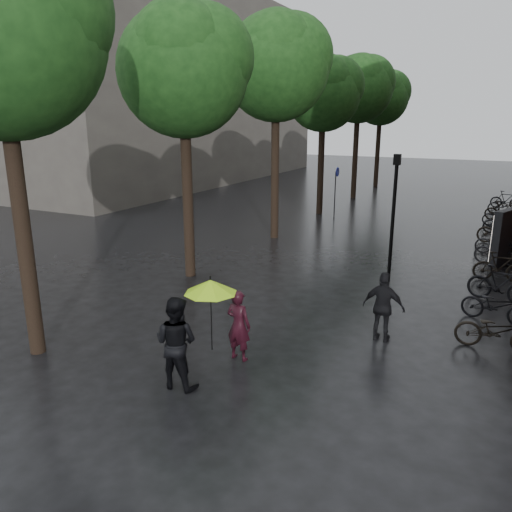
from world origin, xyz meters
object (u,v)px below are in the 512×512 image
Objects in this scene: parked_bicycles at (502,236)px; lamp_post at (394,205)px; person_black at (176,342)px; ad_lightbox at (503,239)px; person_burgundy at (239,325)px; pedestrian_walking at (383,307)px.

lamp_post is at bearing -117.04° from parked_bicycles.
ad_lightbox is (5.21, 11.29, 0.10)m from person_black.
lamp_post is at bearing -112.70° from ad_lightbox.
person_burgundy is 3.33m from pedestrian_walking.
pedestrian_walking is at bearing -84.15° from ad_lightbox.
ad_lightbox is at bearing -117.82° from person_black.
person_black is at bearing 54.49° from pedestrian_walking.
person_black reaches higher than person_burgundy.
person_black is at bearing -92.40° from ad_lightbox.
ad_lightbox is at bearing -110.64° from person_burgundy.
person_burgundy is 0.07× the size of parked_bicycles.
person_black is 15.10m from parked_bicycles.
person_burgundy is 0.77× the size of ad_lightbox.
pedestrian_walking is at bearing -131.64° from person_black.
parked_bicycles is (5.18, 14.18, -0.41)m from person_black.
pedestrian_walking is 4.84m from lamp_post.
person_black reaches higher than parked_bicycles.
parked_bicycles is at bearing 62.96° from lamp_post.
lamp_post is (2.14, 8.23, 1.45)m from person_black.
person_burgundy is 10.89m from ad_lightbox.
ad_lightbox reaches higher than person_burgundy.
parked_bicycles is (2.21, 10.46, -0.33)m from pedestrian_walking.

